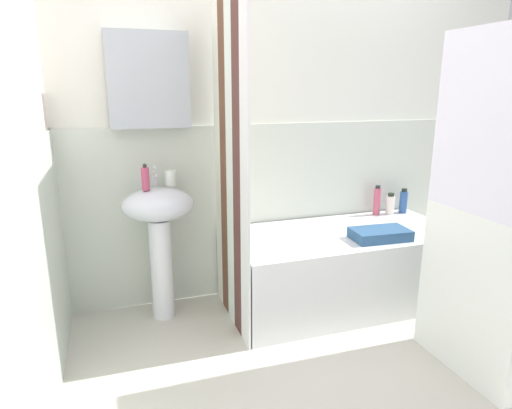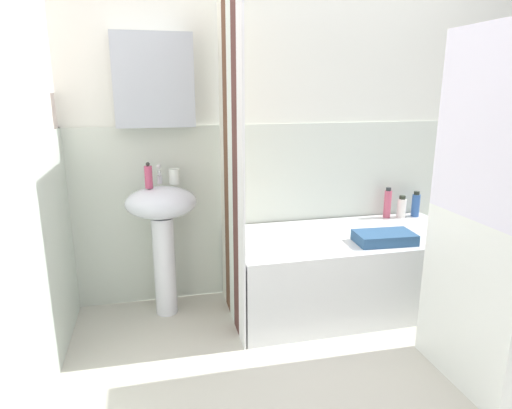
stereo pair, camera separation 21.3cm
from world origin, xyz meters
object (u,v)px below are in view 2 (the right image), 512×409
at_px(towel_folded, 384,238).
at_px(conditioner_bottle, 416,205).
at_px(sink, 162,222).
at_px(toothbrush_cup, 174,176).
at_px(soap_dispenser, 149,177).
at_px(lotion_bottle, 388,203).
at_px(shampoo_bottle, 402,207).
at_px(bathtub, 347,270).

bearing_deg(towel_folded, conditioner_bottle, 42.60).
distance_m(sink, towel_folded, 1.39).
bearing_deg(toothbrush_cup, towel_folded, -20.12).
distance_m(soap_dispenser, toothbrush_cup, 0.19).
bearing_deg(lotion_bottle, conditioner_bottle, -5.74).
relative_size(sink, shampoo_bottle, 5.19).
relative_size(conditioner_bottle, shampoo_bottle, 1.16).
height_order(toothbrush_cup, towel_folded, toothbrush_cup).
relative_size(conditioner_bottle, lotion_bottle, 0.84).
bearing_deg(conditioner_bottle, bathtub, -157.28).
bearing_deg(bathtub, conditioner_bottle, 22.72).
height_order(sink, bathtub, sink).
bearing_deg(sink, shampoo_bottle, 3.25).
bearing_deg(bathtub, toothbrush_cup, 167.08).
relative_size(soap_dispenser, bathtub, 0.10).
relative_size(shampoo_bottle, lotion_bottle, 0.72).
xyz_separation_m(soap_dispenser, bathtub, (1.25, -0.16, -0.67)).
bearing_deg(sink, soap_dispenser, -161.61).
bearing_deg(bathtub, soap_dispenser, 172.83).
bearing_deg(shampoo_bottle, towel_folded, -130.25).
relative_size(sink, conditioner_bottle, 4.46).
distance_m(bathtub, towel_folded, 0.38).
height_order(bathtub, towel_folded, towel_folded).
distance_m(conditioner_bottle, shampoo_bottle, 0.12).
height_order(bathtub, shampoo_bottle, shampoo_bottle).
relative_size(bathtub, towel_folded, 4.25).
xyz_separation_m(bathtub, conditioner_bottle, (0.66, 0.28, 0.34)).
bearing_deg(towel_folded, lotion_bottle, 59.07).
relative_size(sink, bathtub, 0.56).
height_order(shampoo_bottle, lotion_bottle, lotion_bottle).
height_order(toothbrush_cup, conditioner_bottle, toothbrush_cup).
bearing_deg(toothbrush_cup, soap_dispenser, -149.34).
relative_size(toothbrush_cup, towel_folded, 0.26).
distance_m(sink, soap_dispenser, 0.31).
height_order(sink, soap_dispenser, soap_dispenser).
bearing_deg(lotion_bottle, towel_folded, -120.93).
height_order(soap_dispenser, shampoo_bottle, soap_dispenser).
bearing_deg(bathtub, shampoo_bottle, 26.91).
relative_size(conditioner_bottle, towel_folded, 0.53).
height_order(soap_dispenser, lotion_bottle, soap_dispenser).
height_order(sink, conditioner_bottle, sink).
relative_size(sink, lotion_bottle, 3.75).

